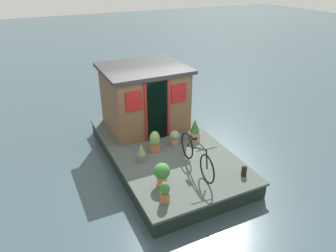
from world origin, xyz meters
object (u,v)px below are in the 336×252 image
Objects in this scene: bicycle at (197,155)px; mooring_bollard at (244,170)px; potted_plant_mint at (162,173)px; potted_plant_basil at (195,130)px; potted_plant_rosemary at (165,192)px; houseboat_cabin at (144,97)px; potted_plant_fern at (155,142)px; potted_plant_thyme at (141,153)px; potted_plant_lavender at (175,137)px.

bicycle is 6.57× the size of mooring_bollard.
bicycle is 1.01m from potted_plant_mint.
potted_plant_basil reaches higher than potted_plant_rosemary.
houseboat_cabin reaches higher than potted_plant_mint.
potted_plant_rosemary is at bearing 162.22° from potted_plant_fern.
mooring_bollard is at bearing -89.67° from potted_plant_rosemary.
potted_plant_basil is at bearing -147.70° from houseboat_cabin.
potted_plant_thyme is at bearing -4.25° from potted_plant_rosemary.
bicycle reaches higher than potted_plant_lavender.
bicycle is at bearing 177.31° from potted_plant_lavender.
bicycle reaches higher than potted_plant_thyme.
potted_plant_basil is at bearing -78.07° from potted_plant_thyme.
potted_plant_basil is (0.36, -1.73, 0.07)m from potted_plant_thyme.
bicycle is at bearing -129.77° from potted_plant_thyme.
potted_plant_fern is at bearing -17.78° from potted_plant_rosemary.
bicycle is 1.15m from mooring_bollard.
mooring_bollard is at bearing -174.71° from potted_plant_basil.
potted_plant_mint is 1.08m from potted_plant_thyme.
potted_plant_fern is 1.17× the size of potted_plant_thyme.
potted_plant_mint reaches higher than potted_plant_thyme.
mooring_bollard is (-0.73, -0.86, -0.24)m from bicycle.
mooring_bollard is (0.01, -2.03, -0.10)m from potted_plant_rosemary.
potted_plant_thyme reaches higher than potted_plant_rosemary.
bicycle reaches higher than potted_plant_rosemary.
potted_plant_thyme is 1.77m from potted_plant_basil.
mooring_bollard is (-1.60, -1.91, -0.09)m from potted_plant_thyme.
potted_plant_thyme is (-1.79, 0.83, -0.70)m from houseboat_cabin.
potted_plant_rosemary is at bearing 175.75° from potted_plant_thyme.
potted_plant_lavender is at bearing -168.55° from houseboat_cabin.
potted_plant_fern is 2.13× the size of mooring_bollard.
potted_plant_rosemary reaches higher than potted_plant_lavender.
bicycle is (-2.67, -0.23, -0.55)m from houseboat_cabin.
bicycle is at bearing 151.48° from potted_plant_basil.
potted_plant_basil is at bearing -43.03° from potted_plant_rosemary.
potted_plant_rosemary is at bearing 148.28° from potted_plant_lavender.
mooring_bollard is at bearing -130.28° from bicycle.
potted_plant_mint reaches higher than mooring_bollard.
potted_plant_basil is at bearing 5.29° from mooring_bollard.
potted_plant_basil is 0.62m from potted_plant_lavender.
potted_plant_basil is (0.06, -1.23, 0.03)m from potted_plant_fern.
potted_plant_fern is at bearing -58.26° from potted_plant_thyme.
houseboat_cabin is 5.90× the size of potted_plant_lavender.
potted_plant_basil is 1.58× the size of potted_plant_lavender.
potted_plant_fern reaches higher than mooring_bollard.
potted_plant_mint is at bearing 162.63° from potted_plant_fern.
mooring_bollard is at bearing -130.00° from potted_plant_thyme.
potted_plant_basil reaches higher than potted_plant_mint.
bicycle is 3.61× the size of potted_plant_thyme.
potted_plant_rosemary is at bearing 122.16° from bicycle.
potted_plant_mint is at bearing 144.22° from potted_plant_lavender.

